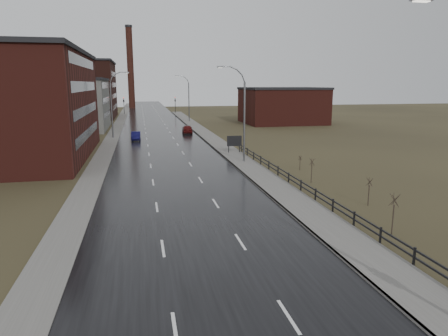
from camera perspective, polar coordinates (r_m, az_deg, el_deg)
name	(u,v)px	position (r m, az deg, el deg)	size (l,w,h in m)	color
road	(160,138)	(70.46, -9.13, 4.21)	(14.00, 300.00, 0.06)	black
sidewalk_right	(244,163)	(47.22, 2.93, 0.65)	(3.20, 180.00, 0.18)	#595651
curb_right	(232,164)	(46.86, 1.13, 0.58)	(0.16, 180.00, 0.18)	slate
sidewalk_left	(111,139)	(70.55, -15.81, 3.95)	(2.40, 260.00, 0.12)	#595651
warehouse_mid	(66,104)	(89.08, -21.62, 8.50)	(16.32, 20.40, 10.50)	slate
warehouse_far	(65,90)	(119.41, -21.75, 10.36)	(26.52, 24.48, 15.50)	#331611
building_right	(282,105)	(97.84, 8.32, 8.85)	(18.36, 16.32, 8.50)	#471914
smokestack	(130,67)	(159.91, -13.23, 13.85)	(2.70, 2.70, 30.70)	#331611
streetlight_right_mid	(242,114)	(47.38, 2.57, 7.71)	(3.36, 0.28, 11.35)	slate
streetlight_left	(113,104)	(71.98, -15.57, 8.74)	(3.36, 0.28, 11.35)	slate
streetlight_right_far	(188,98)	(100.52, -5.21, 9.91)	(3.36, 0.28, 11.35)	slate
guardrail	(319,195)	(32.35, 13.45, -3.84)	(0.10, 53.05, 1.10)	black
shrub_c	(393,213)	(27.07, 23.04, -6.00)	(0.63, 0.67, 2.69)	#382D23
shrub_d	(369,191)	(32.96, 20.00, -3.10)	(0.53, 0.56, 2.23)	#382D23
shrub_e	(312,170)	(39.01, 12.42, -0.25)	(0.57, 0.60, 2.39)	#382D23
shrub_f	(300,162)	(44.69, 10.81, 0.79)	(0.39, 0.41, 1.60)	#382D23
billboard	(234,142)	(54.10, 1.48, 3.80)	(2.03, 0.17, 2.46)	black
traffic_light_left	(124,99)	(129.93, -14.14, 9.51)	(0.58, 2.73, 5.30)	black
traffic_light_right	(175,99)	(130.34, -7.00, 9.78)	(0.58, 2.73, 5.30)	black
car_near	(136,136)	(68.83, -12.47, 4.47)	(1.48, 4.26, 1.40)	#0D0C3F
car_far	(187,129)	(76.83, -5.26, 5.53)	(1.90, 4.73, 1.61)	#4C0D0C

